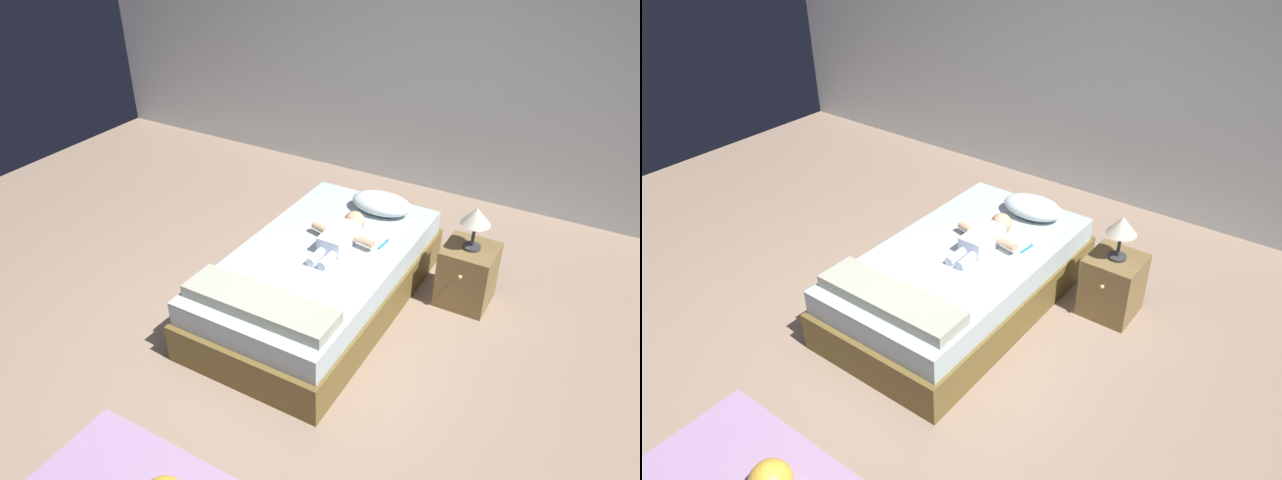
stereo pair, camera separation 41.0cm
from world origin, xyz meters
TOP-DOWN VIEW (x-y plane):
  - ground_plane at (0.00, 0.00)m, footprint 8.00×8.00m
  - wall_behind_bed at (0.00, 3.00)m, footprint 8.00×0.12m
  - bed at (-0.05, 0.77)m, footprint 1.10×2.01m
  - pillow at (0.08, 1.51)m, footprint 0.48×0.30m
  - baby at (0.03, 0.96)m, footprint 0.51×0.65m
  - toothbrush at (0.30, 1.08)m, footprint 0.03×0.15m
  - nightstand at (0.85, 1.34)m, footprint 0.36×0.39m
  - lamp at (0.85, 1.34)m, footprint 0.21×0.21m
  - blanket at (-0.05, 0.04)m, footprint 0.99×0.29m

SIDE VIEW (x-z plane):
  - ground_plane at x=0.00m, z-range 0.00..0.00m
  - bed at x=-0.05m, z-range 0.00..0.45m
  - nightstand at x=0.85m, z-range 0.00..0.46m
  - toothbrush at x=0.30m, z-range 0.45..0.47m
  - blanket at x=-0.05m, z-range 0.45..0.53m
  - baby at x=0.03m, z-range 0.44..0.59m
  - pillow at x=0.08m, z-range 0.45..0.60m
  - lamp at x=0.85m, z-range 0.54..0.86m
  - wall_behind_bed at x=0.00m, z-range 0.00..2.56m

